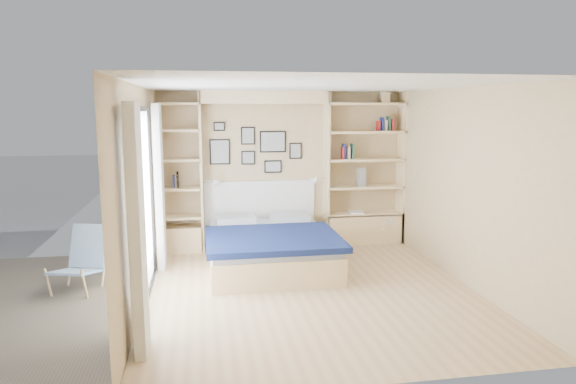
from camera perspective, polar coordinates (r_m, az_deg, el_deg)
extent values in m
plane|color=tan|center=(6.50, 2.50, -10.86)|extent=(4.50, 4.50, 0.00)
plane|color=tan|center=(8.37, -0.68, 2.55)|extent=(4.00, 0.00, 4.00)
plane|color=tan|center=(4.05, 9.37, -5.02)|extent=(4.00, 0.00, 4.00)
plane|color=tan|center=(6.08, -16.17, -0.43)|extent=(0.00, 4.50, 4.50)
plane|color=tan|center=(6.88, 19.09, 0.53)|extent=(0.00, 4.50, 4.50)
plane|color=white|center=(6.10, 2.67, 11.75)|extent=(4.50, 4.50, 0.00)
cube|color=beige|center=(8.09, -9.62, 2.19)|extent=(0.04, 0.35, 2.50)
cube|color=beige|center=(8.33, 4.27, 2.50)|extent=(0.04, 0.35, 2.50)
cube|color=beige|center=(8.09, -2.64, 10.47)|extent=(2.00, 0.35, 0.20)
cube|color=beige|center=(8.73, 12.46, 2.62)|extent=(0.04, 0.35, 2.50)
cube|color=beige|center=(8.12, -14.43, 2.05)|extent=(0.04, 0.35, 2.50)
cube|color=beige|center=(8.69, 8.36, -3.99)|extent=(1.30, 0.35, 0.50)
cube|color=beige|center=(8.29, -11.85, -5.10)|extent=(0.70, 0.35, 0.40)
cube|color=black|center=(5.99, -16.32, 8.85)|extent=(0.04, 2.08, 0.06)
cube|color=black|center=(6.39, -15.39, -11.27)|extent=(0.04, 2.08, 0.06)
cube|color=black|center=(5.11, -17.02, -4.02)|extent=(0.04, 0.06, 2.20)
cube|color=black|center=(7.10, -14.98, -0.23)|extent=(0.04, 0.06, 2.20)
cube|color=silver|center=(6.10, -15.93, -1.63)|extent=(0.01, 2.00, 2.20)
cube|color=white|center=(4.82, -16.39, -4.18)|extent=(0.10, 0.45, 2.30)
cube|color=white|center=(7.36, -14.10, 0.53)|extent=(0.10, 0.45, 2.30)
cube|color=beige|center=(8.63, 8.40, -2.38)|extent=(1.30, 0.35, 0.04)
cube|color=beige|center=(8.55, 8.47, 0.57)|extent=(1.30, 0.35, 0.04)
cube|color=beige|center=(8.50, 8.55, 3.57)|extent=(1.30, 0.35, 0.04)
cube|color=beige|center=(8.46, 8.62, 6.60)|extent=(1.30, 0.35, 0.04)
cube|color=beige|center=(8.45, 8.70, 9.65)|extent=(1.30, 0.35, 0.04)
cube|color=beige|center=(8.21, -11.93, -2.73)|extent=(0.70, 0.35, 0.04)
cube|color=beige|center=(8.13, -12.04, 0.37)|extent=(0.70, 0.35, 0.04)
cube|color=beige|center=(8.08, -12.15, 3.52)|extent=(0.70, 0.35, 0.04)
cube|color=beige|center=(8.04, -12.26, 6.71)|extent=(0.70, 0.35, 0.04)
cube|color=beige|center=(8.04, -12.36, 9.56)|extent=(0.70, 0.35, 0.04)
cube|color=beige|center=(7.38, -2.06, -6.83)|extent=(1.70, 2.12, 0.37)
cube|color=#A9AFB8|center=(7.32, -2.07, -5.06)|extent=(1.66, 2.08, 0.10)
cube|color=#101C48|center=(6.96, -1.68, -5.23)|extent=(1.80, 1.48, 0.08)
cube|color=#A9AFB8|center=(7.99, -5.82, -3.05)|extent=(0.58, 0.42, 0.12)
cube|color=#A9AFB8|center=(8.09, 0.19, -2.85)|extent=(0.58, 0.42, 0.12)
cube|color=white|center=(8.37, -3.13, -1.13)|extent=(1.80, 0.04, 0.70)
cube|color=black|center=(8.21, -7.59, 4.45)|extent=(0.32, 0.02, 0.40)
cube|color=gray|center=(8.20, -7.58, 4.44)|extent=(0.28, 0.01, 0.36)
cube|color=black|center=(8.23, -4.47, 6.25)|extent=(0.22, 0.02, 0.28)
cube|color=gray|center=(8.21, -4.47, 6.25)|extent=(0.18, 0.01, 0.24)
cube|color=black|center=(8.25, -4.44, 3.83)|extent=(0.22, 0.02, 0.22)
cube|color=gray|center=(8.24, -4.43, 3.82)|extent=(0.18, 0.01, 0.18)
cube|color=black|center=(8.28, -1.69, 5.60)|extent=(0.42, 0.02, 0.34)
cube|color=gray|center=(8.27, -1.68, 5.60)|extent=(0.38, 0.01, 0.30)
cube|color=black|center=(8.31, -1.68, 2.85)|extent=(0.28, 0.02, 0.20)
cube|color=gray|center=(8.30, -1.67, 2.84)|extent=(0.24, 0.01, 0.16)
cube|color=black|center=(8.35, 0.84, 4.61)|extent=(0.20, 0.02, 0.26)
cube|color=gray|center=(8.34, 0.85, 4.60)|extent=(0.16, 0.01, 0.22)
cube|color=black|center=(8.19, -7.65, 7.24)|extent=(0.18, 0.02, 0.14)
cube|color=gray|center=(8.18, -7.65, 7.23)|extent=(0.14, 0.01, 0.10)
cylinder|color=silver|center=(8.04, -8.60, 1.23)|extent=(0.20, 0.02, 0.02)
cone|color=white|center=(8.04, -7.88, 1.10)|extent=(0.13, 0.12, 0.15)
cylinder|color=silver|center=(8.25, 3.44, 1.52)|extent=(0.20, 0.02, 0.02)
cone|color=white|center=(8.23, 2.76, 1.37)|extent=(0.13, 0.12, 0.15)
cube|color=#A51E1E|center=(8.37, 6.10, 4.34)|extent=(0.02, 0.15, 0.19)
cube|color=navy|center=(8.37, 6.22, 4.49)|extent=(0.03, 0.15, 0.24)
cube|color=#C9B592|center=(8.39, 6.67, 4.36)|extent=(0.04, 0.15, 0.20)
cube|color=#26593F|center=(8.41, 7.13, 4.52)|extent=(0.03, 0.15, 0.25)
cube|color=#A51E1E|center=(8.52, 9.99, 7.26)|extent=(0.02, 0.15, 0.16)
cube|color=navy|center=(8.54, 10.37, 7.44)|extent=(0.03, 0.15, 0.22)
cube|color=#BFB28C|center=(8.56, 10.72, 7.29)|extent=(0.04, 0.15, 0.17)
cube|color=#26593F|center=(8.58, 11.09, 7.49)|extent=(0.03, 0.15, 0.23)
cube|color=#A51E1E|center=(8.60, 11.44, 7.33)|extent=(0.03, 0.15, 0.19)
cube|color=navy|center=(8.11, -12.58, 1.16)|extent=(0.02, 0.15, 0.19)
cube|color=black|center=(8.11, -12.17, 1.34)|extent=(0.03, 0.15, 0.24)
cube|color=#BFB28C|center=(8.11, -12.19, 1.26)|extent=(0.03, 0.15, 0.22)
cube|color=beige|center=(8.55, 10.69, 10.23)|extent=(0.13, 0.13, 0.15)
cone|color=beige|center=(8.55, 10.71, 11.00)|extent=(0.20, 0.20, 0.08)
cube|color=slate|center=(8.51, 8.16, 1.69)|extent=(0.12, 0.12, 0.30)
cube|color=white|center=(8.53, 7.56, -2.26)|extent=(0.22, 0.16, 0.03)
cylinder|color=tan|center=(6.74, -25.10, -9.18)|extent=(0.06, 0.14, 0.40)
cylinder|color=tan|center=(6.54, -21.68, -9.54)|extent=(0.06, 0.14, 0.40)
cylinder|color=tan|center=(7.18, -22.92, -7.09)|extent=(0.11, 0.32, 0.65)
cylinder|color=tan|center=(6.98, -19.67, -7.35)|extent=(0.11, 0.32, 0.65)
cube|color=#2E69B5|center=(6.78, -22.64, -8.20)|extent=(0.58, 0.65, 0.14)
cube|color=#2E69B5|center=(7.05, -21.31, -5.58)|extent=(0.50, 0.33, 0.53)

